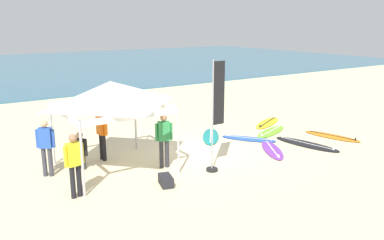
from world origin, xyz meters
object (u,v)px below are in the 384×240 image
object	(u,v)px
surfboard_black	(307,144)
banner_flag	(216,121)
person_yellow	(74,161)
surfboard_lime	(271,132)
person_green	(164,137)
surfboard_teal	(211,136)
gear_bag_near_tent	(166,180)
surfboard_purple	(272,150)
person_black	(80,149)
canopy_tent	(111,93)
person_orange	(102,131)
surfboard_blue	(249,139)
surfboard_yellow	(267,123)
surfboard_orange	(332,136)
person_blue	(46,144)

from	to	relation	value
surfboard_black	banner_flag	bearing A→B (deg)	-178.14
surfboard_black	person_yellow	distance (m)	8.59
surfboard_lime	person_green	world-z (taller)	person_green
surfboard_teal	gear_bag_near_tent	distance (m)	4.98
surfboard_purple	person_black	bearing A→B (deg)	161.89
canopy_tent	gear_bag_near_tent	distance (m)	3.09
canopy_tent	banner_flag	xyz separation A→B (m)	(2.53, -1.84, -0.81)
banner_flag	surfboard_purple	bearing A→B (deg)	7.30
canopy_tent	person_orange	size ratio (longest dim) A/B	1.77
surfboard_blue	surfboard_teal	world-z (taller)	same
surfboard_blue	person_black	bearing A→B (deg)	175.26
surfboard_yellow	person_green	distance (m)	7.01
person_orange	surfboard_lime	bearing A→B (deg)	-5.57
surfboard_orange	gear_bag_near_tent	distance (m)	7.89
surfboard_teal	person_black	world-z (taller)	person_black
surfboard_yellow	person_green	size ratio (longest dim) A/B	1.39
surfboard_blue	surfboard_black	world-z (taller)	same
person_yellow	surfboard_blue	bearing A→B (deg)	10.98
surfboard_blue	person_green	distance (m)	4.40
person_yellow	surfboard_lime	bearing A→B (deg)	10.81
surfboard_purple	person_green	bearing A→B (deg)	169.77
surfboard_purple	surfboard_teal	xyz separation A→B (m)	(-0.79, 2.61, -0.00)
canopy_tent	person_black	distance (m)	2.01
surfboard_purple	surfboard_teal	distance (m)	2.73
surfboard_black	person_orange	size ratio (longest dim) A/B	1.56
surfboard_purple	surfboard_teal	size ratio (longest dim) A/B	0.96
person_green	banner_flag	bearing A→B (deg)	-42.65
canopy_tent	gear_bag_near_tent	xyz separation A→B (m)	(0.69, -2.00, -2.25)
surfboard_yellow	banner_flag	xyz separation A→B (m)	(-5.42, -3.27, 1.54)
surfboard_black	gear_bag_near_tent	size ratio (longest dim) A/B	4.45
surfboard_blue	gear_bag_near_tent	xyz separation A→B (m)	(-4.90, -2.03, 0.10)
person_blue	banner_flag	bearing A→B (deg)	-28.21
person_black	banner_flag	distance (m)	4.25
surfboard_yellow	surfboard_orange	bearing A→B (deg)	-78.37
surfboard_teal	person_black	size ratio (longest dim) A/B	1.86
gear_bag_near_tent	banner_flag	bearing A→B (deg)	5.16
person_black	gear_bag_near_tent	xyz separation A→B (m)	(1.55, -2.56, -0.52)
surfboard_black	surfboard_lime	distance (m)	1.97
canopy_tent	person_green	size ratio (longest dim) A/B	1.77
surfboard_black	person_orange	world-z (taller)	person_orange
surfboard_lime	surfboard_blue	bearing A→B (deg)	-170.02
surfboard_lime	person_black	size ratio (longest dim) A/B	1.90
person_blue	gear_bag_near_tent	xyz separation A→B (m)	(2.56, -2.53, -0.85)
person_orange	person_blue	world-z (taller)	same
canopy_tent	surfboard_lime	bearing A→B (deg)	2.25
person_blue	gear_bag_near_tent	world-z (taller)	person_blue
canopy_tent	banner_flag	size ratio (longest dim) A/B	0.89
person_orange	person_blue	distance (m)	1.93
surfboard_teal	surfboard_black	bearing A→B (deg)	-50.31
gear_bag_near_tent	surfboard_teal	bearing A→B (deg)	39.03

